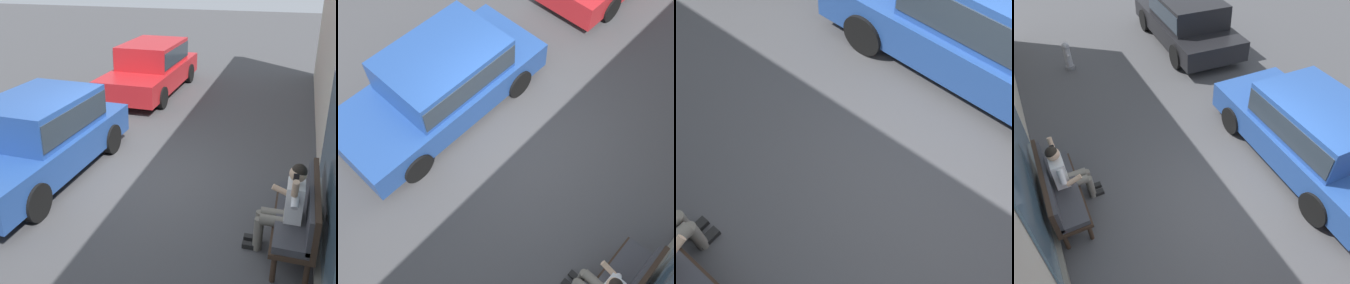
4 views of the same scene
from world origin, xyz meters
The scene contains 5 objects.
ground_plane centered at (0.00, 0.00, 0.00)m, with size 60.00×60.00×0.00m, color #424244.
bench centered at (1.20, 2.90, 0.57)m, with size 1.80×0.55×0.99m.
person_on_phone centered at (1.33, 2.67, 0.70)m, with size 0.73×0.74×1.33m.
parked_car_near centered at (-5.56, -1.61, 0.80)m, with size 4.64×1.85×1.48m.
parked_car_mid centered at (0.26, -1.76, 0.80)m, with size 4.30×1.91×1.47m.
Camera 1 is at (6.37, 2.60, 3.67)m, focal length 45.00 mm.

